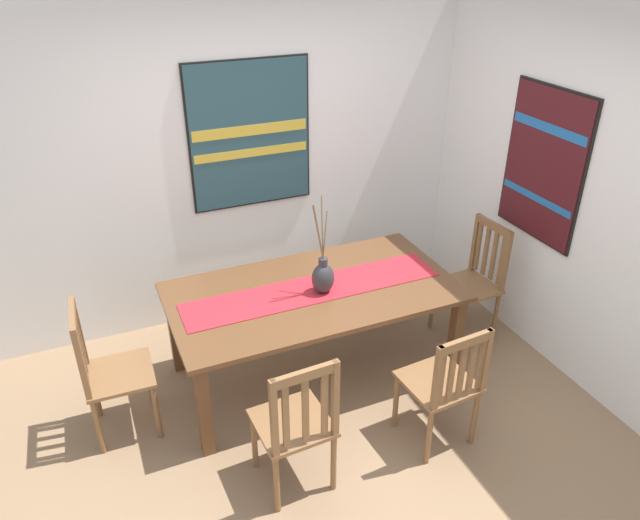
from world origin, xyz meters
name	(u,v)px	position (x,y,z in m)	size (l,w,h in m)	color
ground_plane	(347,440)	(0.00, 0.00, -0.01)	(6.40, 6.40, 0.03)	#8E7051
wall_back	(251,157)	(0.00, 1.86, 1.35)	(6.40, 0.12, 2.70)	white
wall_side	(606,206)	(1.86, 0.00, 1.35)	(0.12, 6.40, 2.70)	white
dining_table	(313,300)	(0.06, 0.71, 0.65)	(2.01, 1.07, 0.74)	brown
table_runner	(313,289)	(0.06, 0.71, 0.74)	(1.85, 0.36, 0.01)	#B7232D
centerpiece_vase	(323,276)	(0.11, 0.65, 0.86)	(0.17, 0.16, 0.69)	#333338
chair_0	(474,279)	(1.45, 0.70, 0.50)	(0.45, 0.45, 0.97)	brown
chair_1	(296,424)	(-0.44, -0.21, 0.49)	(0.44, 0.44, 0.97)	brown
chair_2	(445,383)	(0.54, -0.25, 0.48)	(0.45, 0.45, 0.91)	brown
chair_3	(108,370)	(-1.37, 0.69, 0.50)	(0.43, 0.43, 0.97)	brown
painting_on_back_wall	(250,135)	(-0.02, 1.79, 1.55)	(0.98, 0.05, 1.15)	black
painting_on_side_wall	(544,165)	(1.79, 0.54, 1.47)	(0.05, 0.77, 1.12)	black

